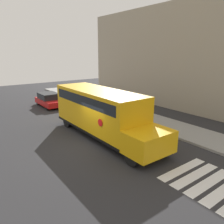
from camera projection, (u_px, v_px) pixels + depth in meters
ground_plane at (92, 144)px, 13.67m from camera, size 60.00×60.00×0.00m
sidewalk_strip at (162, 124)px, 17.39m from camera, size 44.00×3.00×0.15m
building_backdrop at (213, 58)px, 19.80m from camera, size 32.00×4.00×10.18m
school_bus at (101, 111)px, 14.64m from camera, size 9.59×2.57×3.15m
parked_car at (49, 100)px, 23.18m from camera, size 4.11×1.86×1.40m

